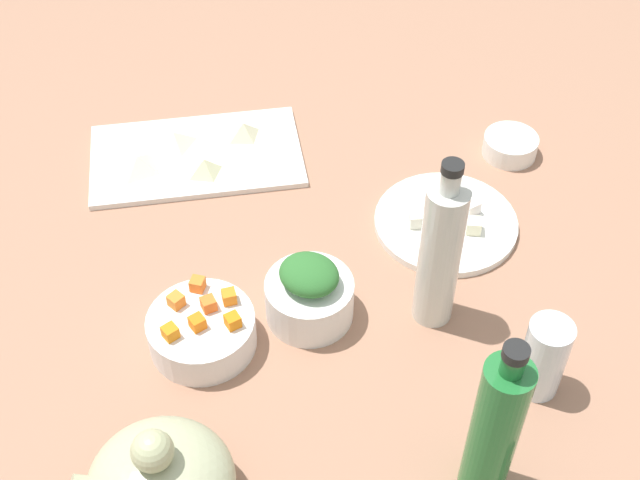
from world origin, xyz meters
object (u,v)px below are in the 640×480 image
object	(u,v)px
bowl_carrots	(202,331)
bowl_small_side	(510,146)
bottle_0	(440,254)
plate_tofu	(446,223)
drinking_glass_0	(544,357)
cutting_board	(196,156)
bottle_1	(495,429)
bowl_greens	(309,299)

from	to	relation	value
bowl_carrots	bowl_small_side	distance (cm)	61.37
bowl_carrots	bottle_0	distance (cm)	32.93
bowl_carrots	bottle_0	bearing A→B (deg)	-177.52
plate_tofu	drinking_glass_0	xyz separation A→B (cm)	(-4.90, 29.97, 5.33)
bowl_small_side	cutting_board	bearing A→B (deg)	-5.96
cutting_board	bottle_1	bearing A→B (deg)	116.66
plate_tofu	bottle_0	xyz separation A→B (cm)	(5.82, 16.51, 11.37)
bowl_small_side	drinking_glass_0	world-z (taller)	drinking_glass_0
bowl_carrots	bottle_1	bearing A→B (deg)	142.20
bottle_0	drinking_glass_0	size ratio (longest dim) A/B	2.29
plate_tofu	bottle_1	xyz separation A→B (cm)	(5.64, 42.48, 11.05)
cutting_board	bowl_greens	bearing A→B (deg)	112.61
bowl_greens	bottle_1	world-z (taller)	bottle_1
plate_tofu	drinking_glass_0	distance (cm)	30.83
cutting_board	bowl_greens	world-z (taller)	bowl_greens
cutting_board	bottle_0	xyz separation A→B (cm)	(-31.50, 37.16, 11.47)
bowl_carrots	bowl_small_side	xyz separation A→B (cm)	(-51.65, -33.13, -0.82)
bowl_carrots	bottle_0	xyz separation A→B (cm)	(-31.53, -1.36, 9.40)
bowl_small_side	bottle_0	world-z (taller)	bottle_0
bowl_greens	drinking_glass_0	bearing A→B (deg)	150.90
plate_tofu	bowl_small_side	xyz separation A→B (cm)	(-14.30, -15.25, 1.14)
cutting_board	bowl_carrots	xyz separation A→B (cm)	(0.03, 38.52, 2.06)
bottle_0	drinking_glass_0	world-z (taller)	bottle_0
bowl_greens	plate_tofu	bearing A→B (deg)	-147.08
bottle_0	bowl_carrots	bearing A→B (deg)	2.48
plate_tofu	bowl_small_side	distance (cm)	20.94
cutting_board	drinking_glass_0	bearing A→B (deg)	129.84
cutting_board	plate_tofu	bearing A→B (deg)	151.06
cutting_board	bowl_small_side	bearing A→B (deg)	174.04
cutting_board	drinking_glass_0	xyz separation A→B (cm)	(-42.22, 50.61, 5.43)
cutting_board	plate_tofu	distance (cm)	42.66
bowl_greens	bowl_carrots	size ratio (longest dim) A/B	0.84
bottle_0	bottle_1	world-z (taller)	bottle_0
bottle_0	cutting_board	bearing A→B (deg)	-49.71
bowl_small_side	bowl_greens	bearing A→B (deg)	39.00
bowl_greens	bottle_1	bearing A→B (deg)	121.41
bowl_greens	bottle_1	xyz separation A→B (cm)	(-16.99, 27.83, 8.49)
bottle_1	drinking_glass_0	bearing A→B (deg)	-130.09
bowl_small_side	bottle_1	size ratio (longest dim) A/B	0.34
cutting_board	drinking_glass_0	size ratio (longest dim) A/B	2.90
bowl_greens	bottle_0	size ratio (longest dim) A/B	0.44
drinking_glass_0	plate_tofu	bearing A→B (deg)	-80.72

